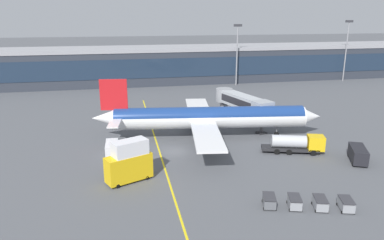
% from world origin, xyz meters
% --- Properties ---
extents(ground_plane, '(700.00, 700.00, 0.00)m').
position_xyz_m(ground_plane, '(0.00, 0.00, 0.00)').
color(ground_plane, '#515459').
extents(apron_lead_in_line, '(0.85, 80.00, 0.01)m').
position_xyz_m(apron_lead_in_line, '(-2.80, 2.00, 0.00)').
color(apron_lead_in_line, yellow).
rests_on(apron_lead_in_line, ground_plane).
extents(terminal_building, '(210.01, 20.04, 12.41)m').
position_xyz_m(terminal_building, '(16.32, 71.16, 6.22)').
color(terminal_building, '#2D333D').
rests_on(terminal_building, ground_plane).
extents(main_airliner, '(45.31, 36.13, 12.04)m').
position_xyz_m(main_airliner, '(7.62, 6.23, 4.22)').
color(main_airliner, white).
rests_on(main_airliner, ground_plane).
extents(jet_bridge, '(8.14, 17.94, 6.91)m').
position_xyz_m(jet_bridge, '(16.99, 14.26, 5.17)').
color(jet_bridge, '#B2B7BC').
rests_on(jet_bridge, ground_plane).
extents(fuel_tanker, '(11.06, 5.59, 3.25)m').
position_xyz_m(fuel_tanker, '(21.12, -4.93, 1.75)').
color(fuel_tanker, '#232326').
rests_on(fuel_tanker, ground_plane).
extents(crew_van, '(2.27, 5.07, 2.30)m').
position_xyz_m(crew_van, '(-11.12, 0.44, 1.31)').
color(crew_van, white).
rests_on(crew_van, ground_plane).
extents(catering_lift, '(7.23, 5.07, 6.30)m').
position_xyz_m(catering_lift, '(-8.53, -10.64, 3.07)').
color(catering_lift, yellow).
rests_on(catering_lift, ground_plane).
extents(lavatory_truck, '(4.51, 6.23, 2.50)m').
position_xyz_m(lavatory_truck, '(29.25, -10.73, 1.42)').
color(lavatory_truck, black).
rests_on(lavatory_truck, ground_plane).
extents(baggage_cart_0, '(2.25, 2.98, 1.48)m').
position_xyz_m(baggage_cart_0, '(8.72, -21.89, 0.78)').
color(baggage_cart_0, '#595B60').
rests_on(baggage_cart_0, ground_plane).
extents(baggage_cart_1, '(2.25, 2.98, 1.48)m').
position_xyz_m(baggage_cart_1, '(11.79, -22.81, 0.78)').
color(baggage_cart_1, gray).
rests_on(baggage_cart_1, ground_plane).
extents(baggage_cart_2, '(2.25, 2.98, 1.48)m').
position_xyz_m(baggage_cart_2, '(14.85, -23.74, 0.78)').
color(baggage_cart_2, gray).
rests_on(baggage_cart_2, ground_plane).
extents(baggage_cart_3, '(2.25, 2.98, 1.48)m').
position_xyz_m(baggage_cart_3, '(17.92, -24.66, 0.78)').
color(baggage_cart_3, gray).
rests_on(baggage_cart_3, ground_plane).
extents(apron_light_mast_0, '(2.80, 0.50, 20.49)m').
position_xyz_m(apron_light_mast_0, '(30.88, 59.20, 12.17)').
color(apron_light_mast_0, gray).
rests_on(apron_light_mast_0, ground_plane).
extents(apron_light_mast_1, '(2.80, 0.50, 21.62)m').
position_xyz_m(apron_light_mast_1, '(72.06, 59.20, 12.76)').
color(apron_light_mast_1, gray).
rests_on(apron_light_mast_1, ground_plane).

